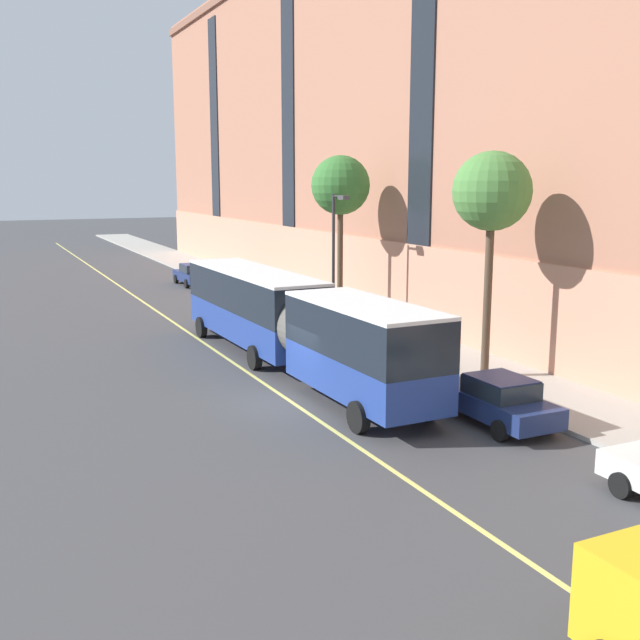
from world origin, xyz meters
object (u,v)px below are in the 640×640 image
at_px(parked_car_white_0, 269,304).
at_px(parked_car_navy_2, 497,400).
at_px(fire_hydrant, 498,385).
at_px(street_tree_mid_block, 492,194).
at_px(street_lamp, 336,247).
at_px(street_tree_far_uptown, 340,187).
at_px(city_bus, 290,319).
at_px(parked_car_navy_3, 193,274).

xyz_separation_m(parked_car_white_0, parked_car_navy_2, (-0.24, -20.17, 0.00)).
distance_m(parked_car_white_0, fire_hydrant, 17.99).
distance_m(street_tree_mid_block, street_lamp, 11.22).
xyz_separation_m(parked_car_white_0, fire_hydrant, (1.60, -17.92, -0.29)).
height_order(street_tree_mid_block, street_tree_far_uptown, street_tree_far_uptown).
bearing_deg(city_bus, parked_car_navy_3, 82.81).
bearing_deg(street_tree_far_uptown, fire_hydrant, -94.53).
distance_m(street_tree_mid_block, street_tree_far_uptown, 12.41).
bearing_deg(street_tree_far_uptown, parked_car_navy_3, 99.36).
height_order(parked_car_navy_3, fire_hydrant, parked_car_navy_3).
bearing_deg(parked_car_white_0, parked_car_navy_3, 90.77).
bearing_deg(street_tree_far_uptown, street_lamp, -123.67).
height_order(city_bus, parked_car_navy_2, city_bus).
bearing_deg(parked_car_navy_3, fire_hydrant, -86.84).
distance_m(street_tree_far_uptown, street_lamp, 3.51).
height_order(street_tree_mid_block, fire_hydrant, street_tree_mid_block).
height_order(parked_car_navy_2, street_tree_far_uptown, street_tree_far_uptown).
bearing_deg(street_tree_mid_block, parked_car_white_0, 100.02).
xyz_separation_m(parked_car_white_0, street_lamp, (1.70, -4.83, 3.51)).
xyz_separation_m(parked_car_navy_2, street_tree_mid_block, (3.01, 4.52, 6.29)).
xyz_separation_m(street_tree_mid_block, street_tree_far_uptown, (-0.00, 12.41, 0.15)).
bearing_deg(street_lamp, parked_car_white_0, 109.41).
bearing_deg(parked_car_navy_2, street_tree_mid_block, 56.40).
bearing_deg(parked_car_white_0, street_tree_mid_block, -79.98).
bearing_deg(street_tree_far_uptown, parked_car_navy_2, -100.06).
bearing_deg(fire_hydrant, street_lamp, 89.56).
bearing_deg(parked_car_navy_2, fire_hydrant, 50.72).
bearing_deg(street_tree_mid_block, street_lamp, 95.62).
bearing_deg(street_lamp, fire_hydrant, -90.44).
height_order(parked_car_white_0, parked_car_navy_3, same).
bearing_deg(city_bus, street_tree_mid_block, -36.05).
relative_size(street_tree_mid_block, street_lamp, 1.26).
xyz_separation_m(city_bus, street_tree_mid_block, (6.23, -4.53, 4.97)).
relative_size(parked_car_white_0, street_tree_far_uptown, 0.49).
xyz_separation_m(parked_car_navy_3, fire_hydrant, (1.80, -32.66, -0.29)).
xyz_separation_m(parked_car_navy_2, fire_hydrant, (1.84, 2.25, -0.29)).
height_order(city_bus, fire_hydrant, city_bus).
bearing_deg(street_tree_mid_block, fire_hydrant, -117.13).
height_order(parked_car_white_0, fire_hydrant, parked_car_white_0).
distance_m(city_bus, parked_car_navy_2, 9.70).
height_order(city_bus, parked_car_white_0, city_bus).
xyz_separation_m(city_bus, fire_hydrant, (5.06, -6.80, -1.62)).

